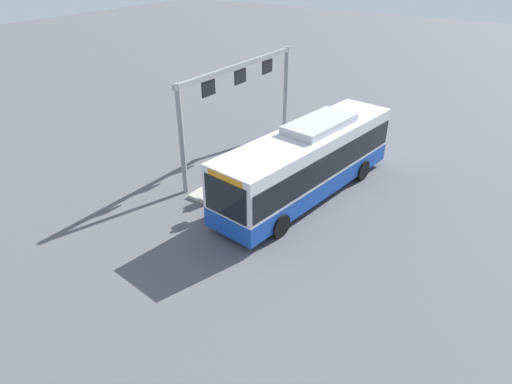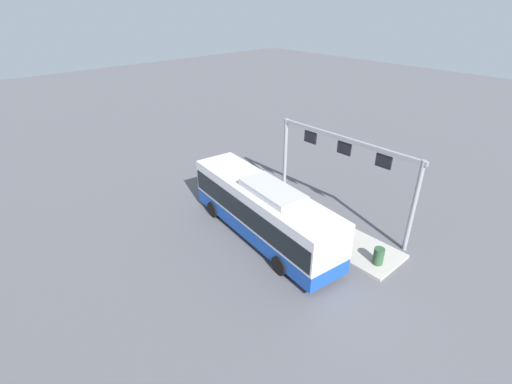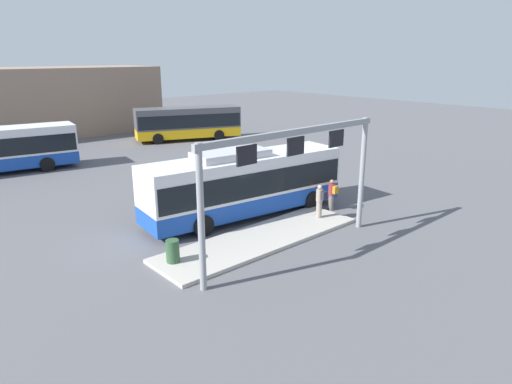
{
  "view_description": "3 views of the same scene",
  "coord_description": "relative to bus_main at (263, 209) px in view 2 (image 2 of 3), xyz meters",
  "views": [
    {
      "loc": [
        16.35,
        8.34,
        10.39
      ],
      "look_at": [
        2.91,
        -0.84,
        1.2
      ],
      "focal_mm": 31.22,
      "sensor_mm": 36.0,
      "label": 1
    },
    {
      "loc": [
        -12.7,
        11.99,
        12.15
      ],
      "look_at": [
        2.38,
        -1.65,
        1.31
      ],
      "focal_mm": 26.05,
      "sensor_mm": 36.0,
      "label": 2
    },
    {
      "loc": [
        -14.1,
        -16.62,
        7.87
      ],
      "look_at": [
        0.69,
        -0.06,
        1.12
      ],
      "focal_mm": 31.78,
      "sensor_mm": 36.0,
      "label": 3
    }
  ],
  "objects": [
    {
      "name": "ground_plane",
      "position": [
        0.01,
        -0.0,
        -1.81
      ],
      "size": [
        120.0,
        120.0,
        0.0
      ],
      "primitive_type": "plane",
      "color": "#56565B"
    },
    {
      "name": "platform_curb",
      "position": [
        -1.58,
        -2.94,
        -1.73
      ],
      "size": [
        10.0,
        2.8,
        0.16
      ],
      "primitive_type": "cube",
      "color": "#B2ADA3",
      "rests_on": "ground"
    },
    {
      "name": "bus_main",
      "position": [
        0.0,
        0.0,
        0.0
      ],
      "size": [
        10.78,
        3.75,
        3.46
      ],
      "rotation": [
        0.0,
        0.0,
        -0.12
      ],
      "color": "#1947AD",
      "rests_on": "ground"
    },
    {
      "name": "person_boarding",
      "position": [
        2.25,
        -3.01,
        -0.76
      ],
      "size": [
        0.35,
        0.53,
        1.67
      ],
      "rotation": [
        0.0,
        0.0,
        1.61
      ],
      "color": "gray",
      "rests_on": "platform_curb"
    },
    {
      "name": "person_waiting_near",
      "position": [
        3.91,
        -2.42,
        -0.92
      ],
      "size": [
        0.35,
        0.53,
        1.67
      ],
      "rotation": [
        0.0,
        0.0,
        1.54
      ],
      "color": "slate",
      "rests_on": "ground"
    },
    {
      "name": "platform_sign_gantry",
      "position": [
        -1.51,
        -4.82,
        1.95
      ],
      "size": [
        9.41,
        0.24,
        5.2
      ],
      "color": "gray",
      "rests_on": "ground"
    },
    {
      "name": "trash_bin",
      "position": [
        -5.8,
        -2.5,
        -1.2
      ],
      "size": [
        0.52,
        0.52,
        0.9
      ],
      "primitive_type": "cylinder",
      "color": "#2D5133",
      "rests_on": "platform_curb"
    }
  ]
}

